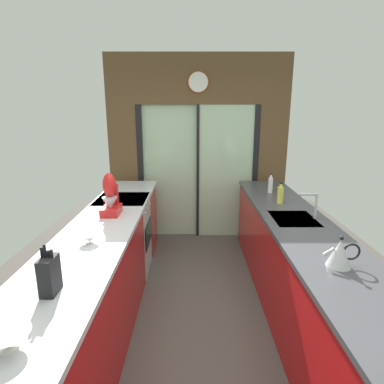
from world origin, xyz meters
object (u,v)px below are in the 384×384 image
kettle (338,253)px  mixing_bowl_near (6,341)px  soap_bottle_far (269,185)px  oven_range (123,236)px  knife_block (48,275)px  mixing_bowl_far (88,238)px  soap_bottle_near (279,195)px  stand_mixer (109,199)px

kettle → mixing_bowl_near: bearing=-157.0°
mixing_bowl_near → soap_bottle_far: bearing=56.4°
oven_range → knife_block: 2.06m
knife_block → kettle: 1.81m
mixing_bowl_far → soap_bottle_near: 2.08m
mixing_bowl_far → stand_mixer: stand_mixer is taller
oven_range → mixing_bowl_far: 1.37m
mixing_bowl_near → stand_mixer: 1.84m
kettle → soap_bottle_near: 1.46m
knife_block → soap_bottle_near: bearing=45.0°
soap_bottle_far → mixing_bowl_far: bearing=-139.2°
mixing_bowl_far → knife_block: bearing=-90.0°
mixing_bowl_near → mixing_bowl_far: size_ratio=1.39×
oven_range → soap_bottle_far: bearing=8.3°
mixing_bowl_far → kettle: kettle is taller
stand_mixer → soap_bottle_far: (1.78, 0.84, -0.06)m
knife_block → soap_bottle_far: bearing=51.5°
oven_range → mixing_bowl_far: (0.02, -1.27, 0.50)m
kettle → oven_range: bearing=137.4°
mixing_bowl_near → soap_bottle_far: size_ratio=0.82×
oven_range → knife_block: (0.02, -1.98, 0.58)m
stand_mixer → mixing_bowl_far: bearing=-90.0°
oven_range → soap_bottle_far: size_ratio=3.75×
oven_range → soap_bottle_far: (1.80, 0.26, 0.57)m
mixing_bowl_near → soap_bottle_near: bearing=51.2°
stand_mixer → knife_block: bearing=-90.0°
oven_range → soap_bottle_far: 1.90m
mixing_bowl_near → soap_bottle_far: soap_bottle_far is taller
oven_range → soap_bottle_near: size_ratio=3.87×
soap_bottle_near → soap_bottle_far: size_ratio=0.97×
knife_block → oven_range: bearing=90.5°
mixing_bowl_far → knife_block: size_ratio=0.49×
mixing_bowl_far → soap_bottle_far: size_ratio=0.59×
soap_bottle_far → mixing_bowl_near: bearing=-123.6°
stand_mixer → soap_bottle_far: 1.97m
knife_block → mixing_bowl_far: bearing=90.0°
mixing_bowl_far → knife_block: knife_block is taller
mixing_bowl_near → kettle: kettle is taller
stand_mixer → soap_bottle_near: 1.82m
knife_block → stand_mixer: bearing=90.0°
mixing_bowl_near → stand_mixer: size_ratio=0.48×
oven_range → stand_mixer: (0.02, -0.57, 0.63)m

